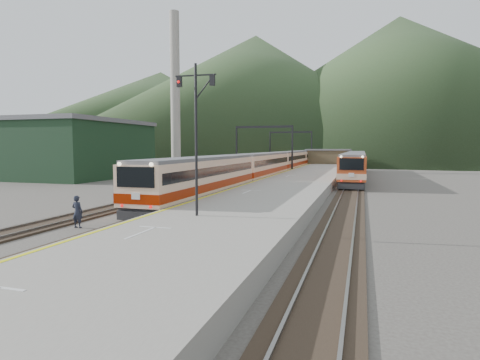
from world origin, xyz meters
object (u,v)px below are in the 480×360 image
(main_train, at_px, (290,161))
(second_train, at_px, (355,164))
(signal_mast, at_px, (196,125))
(worker, at_px, (77,212))

(main_train, xyz_separation_m, second_train, (11.50, -9.71, -0.05))
(main_train, relative_size, second_train, 2.58)
(signal_mast, xyz_separation_m, worker, (-7.14, -0.41, -4.79))
(second_train, height_order, worker, second_train)
(second_train, relative_size, signal_mast, 5.10)
(signal_mast, height_order, worker, signal_mast)
(main_train, relative_size, worker, 55.54)
(main_train, distance_m, worker, 53.10)
(main_train, xyz_separation_m, worker, (-2.79, -53.02, -1.13))
(signal_mast, relative_size, worker, 4.22)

